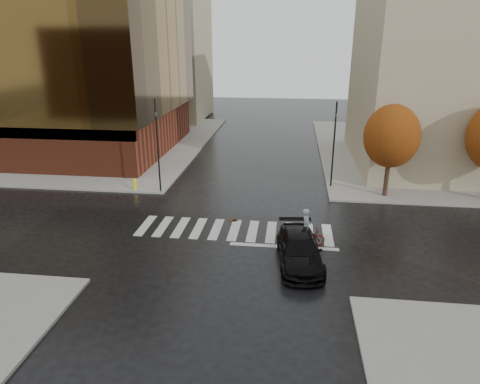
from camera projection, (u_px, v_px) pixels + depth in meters
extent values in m
plane|color=black|center=(233.00, 234.00, 25.11)|extent=(120.00, 120.00, 0.00)
cube|color=gray|center=(71.00, 141.00, 47.08)|extent=(30.00, 30.00, 0.15)
cube|color=gray|center=(472.00, 153.00, 42.28)|extent=(30.00, 30.00, 0.15)
cube|color=silver|center=(234.00, 230.00, 25.57)|extent=(12.00, 3.00, 0.01)
cube|color=maroon|center=(44.00, 128.00, 43.69)|extent=(26.00, 18.00, 4.00)
cube|color=brown|center=(31.00, 45.00, 40.96)|extent=(27.00, 19.00, 12.00)
cube|color=tan|center=(460.00, 59.00, 35.91)|extent=(16.00, 16.00, 18.00)
cube|color=tan|center=(153.00, 43.00, 58.01)|extent=(14.00, 12.00, 20.00)
cylinder|color=#322316|center=(387.00, 177.00, 30.34)|extent=(0.32, 0.32, 2.80)
ellipsoid|color=#9A390E|center=(392.00, 136.00, 29.35)|extent=(3.80, 3.80, 4.37)
imported|color=black|center=(299.00, 250.00, 21.59)|extent=(2.65, 5.38, 1.50)
imported|color=maroon|center=(307.00, 237.00, 23.51)|extent=(2.00, 0.95, 1.01)
imported|color=#A0A2A8|center=(306.00, 226.00, 23.30)|extent=(0.60, 0.81, 2.05)
cylinder|color=black|center=(158.00, 147.00, 30.51)|extent=(0.12, 0.12, 6.75)
imported|color=black|center=(155.00, 112.00, 29.67)|extent=(0.21, 0.19, 0.84)
cylinder|color=black|center=(334.00, 145.00, 31.64)|extent=(0.12, 0.12, 6.40)
imported|color=black|center=(336.00, 114.00, 30.85)|extent=(0.14, 0.17, 0.80)
cylinder|color=yellow|center=(135.00, 185.00, 31.96)|extent=(0.27, 0.27, 0.66)
sphere|color=yellow|center=(135.00, 181.00, 31.85)|extent=(0.29, 0.29, 0.29)
cylinder|color=#433217|center=(233.00, 220.00, 27.00)|extent=(0.75, 0.75, 0.01)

